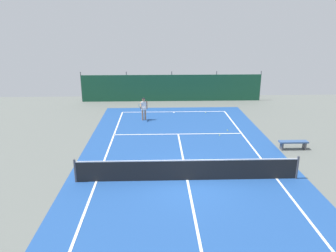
# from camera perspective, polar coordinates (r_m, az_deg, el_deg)

# --- Properties ---
(ground_plane) EXTENTS (36.00, 36.00, 0.00)m
(ground_plane) POSITION_cam_1_polar(r_m,az_deg,el_deg) (14.98, 3.40, -9.46)
(ground_plane) COLOR slate
(court_surface) EXTENTS (11.02, 26.60, 0.01)m
(court_surface) POSITION_cam_1_polar(r_m,az_deg,el_deg) (14.98, 3.40, -9.45)
(court_surface) COLOR #1E478C
(court_surface) RESTS_ON ground
(tennis_net) EXTENTS (10.12, 0.10, 1.10)m
(tennis_net) POSITION_cam_1_polar(r_m,az_deg,el_deg) (14.76, 3.44, -7.69)
(tennis_net) COLOR black
(tennis_net) RESTS_ON ground
(back_fence) EXTENTS (16.30, 0.98, 2.70)m
(back_fence) POSITION_cam_1_polar(r_m,az_deg,el_deg) (30.19, 0.60, 5.86)
(back_fence) COLOR #195138
(back_fence) RESTS_ON ground
(tennis_player) EXTENTS (0.64, 0.80, 1.64)m
(tennis_player) POSITION_cam_1_polar(r_m,az_deg,el_deg) (23.71, -4.29, 3.28)
(tennis_player) COLOR #9E7051
(tennis_player) RESTS_ON ground
(tennis_ball_near_player) EXTENTS (0.07, 0.07, 0.07)m
(tennis_ball_near_player) POSITION_cam_1_polar(r_m,az_deg,el_deg) (20.83, 9.06, -1.61)
(tennis_ball_near_player) COLOR #CCDB33
(tennis_ball_near_player) RESTS_ON ground
(tennis_ball_midcourt) EXTENTS (0.07, 0.07, 0.07)m
(tennis_ball_midcourt) POSITION_cam_1_polar(r_m,az_deg,el_deg) (21.89, 10.40, -0.73)
(tennis_ball_midcourt) COLOR #CCDB33
(tennis_ball_midcourt) RESTS_ON ground
(tennis_ball_by_sideline) EXTENTS (0.07, 0.07, 0.07)m
(tennis_ball_by_sideline) POSITION_cam_1_polar(r_m,az_deg,el_deg) (25.98, 6.63, 2.36)
(tennis_ball_by_sideline) COLOR #CCDB33
(tennis_ball_by_sideline) RESTS_ON ground
(parked_car) EXTENTS (2.44, 4.40, 1.68)m
(parked_car) POSITION_cam_1_polar(r_m,az_deg,el_deg) (31.97, -0.63, 6.84)
(parked_car) COLOR black
(parked_car) RESTS_ON ground
(courtside_bench) EXTENTS (1.60, 0.40, 0.49)m
(courtside_bench) POSITION_cam_1_polar(r_m,az_deg,el_deg) (19.59, 21.15, -2.81)
(courtside_bench) COLOR #335184
(courtside_bench) RESTS_ON ground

